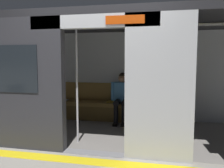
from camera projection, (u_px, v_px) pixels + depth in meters
ground_plane at (94, 153)px, 3.78m from camera, size 60.00×60.00×0.00m
platform_edge_strip at (88, 161)px, 3.49m from camera, size 8.00×0.24×0.01m
train_car at (106, 59)px, 4.73m from camera, size 6.40×2.56×2.26m
bench_seat at (118, 107)px, 5.74m from camera, size 2.67×0.44×0.44m
person_seated at (122, 94)px, 5.63m from camera, size 0.55×0.68×1.17m
handbag at (140, 100)px, 5.64m from camera, size 0.26×0.15×0.17m
book at (110, 102)px, 5.82m from camera, size 0.16×0.22×0.03m
grab_pole_door at (77, 83)px, 4.18m from camera, size 0.04×0.04×2.12m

